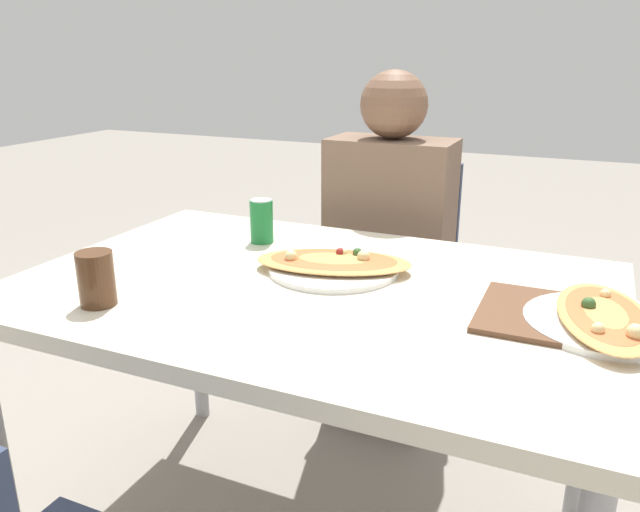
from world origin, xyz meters
The scene contains 8 objects.
dining_table centered at (0.00, 0.00, 0.70)m, with size 1.40×0.94×0.77m.
chair_far_seated centered at (-0.03, 0.80, 0.51)m, with size 0.40×0.40×0.92m.
person_seated centered at (-0.03, 0.69, 0.73)m, with size 0.41×0.25×1.24m.
pizza_main centered at (0.01, 0.10, 0.79)m, with size 0.43×0.33×0.06m.
soda_can centered at (-0.27, 0.24, 0.83)m, with size 0.07×0.07×0.12m.
drink_glass centered at (-0.37, -0.31, 0.83)m, with size 0.08×0.08×0.12m.
serving_tray centered at (0.57, 0.01, 0.78)m, with size 0.36×0.28×0.01m.
pizza_second centered at (0.63, 0.01, 0.79)m, with size 0.31×0.39×0.06m.
Camera 1 is at (0.58, -1.26, 1.30)m, focal length 35.00 mm.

